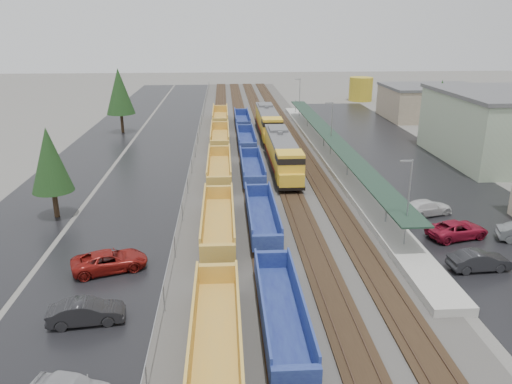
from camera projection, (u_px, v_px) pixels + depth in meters
ballast_strip at (258, 144)px, 79.07m from camera, size 20.00×160.00×0.08m
trackbed at (258, 143)px, 79.03m from camera, size 14.60×160.00×0.22m
west_parking_lot at (163, 145)px, 78.16m from camera, size 10.00×160.00×0.02m
west_road at (98, 146)px, 77.55m from camera, size 9.00×160.00×0.02m
east_commuter_lot at (396, 158)px, 70.79m from camera, size 16.00×100.00×0.02m
station_platform at (330, 154)px, 69.98m from camera, size 3.00×80.00×8.00m
chainlink_fence at (197, 137)px, 76.51m from camera, size 0.08×160.04×2.02m
distant_hills at (334, 65)px, 224.15m from camera, size 301.00×140.00×25.20m
tree_west_near at (50, 160)px, 47.53m from camera, size 3.96×3.96×9.00m
tree_west_far at (119, 91)px, 84.83m from camera, size 4.84×4.84×11.00m
tree_east at (440, 103)px, 76.81m from camera, size 4.40×4.40×10.00m
locomotive_lead at (282, 154)px, 63.22m from camera, size 3.07×20.26×4.59m
locomotive_trail at (268, 123)px, 83.05m from camera, size 3.07×20.26×4.59m
well_string_yellow at (219, 191)px, 52.99m from camera, size 2.81×102.88×2.49m
well_string_blue at (256, 189)px, 53.83m from camera, size 2.58×94.45×2.29m
storage_tank at (361, 89)px, 121.67m from camera, size 5.65×5.65×5.65m
parked_car_west_b at (86, 312)px, 31.69m from camera, size 2.24×4.94×1.57m
parked_car_west_c at (110, 261)px, 38.48m from camera, size 4.31×6.26×1.59m
parked_car_east_a at (479, 261)px, 38.54m from camera, size 1.98×4.83×1.56m
parked_car_east_b at (457, 230)px, 44.34m from camera, size 3.85×6.02×1.55m
parked_car_east_c at (427, 208)px, 49.61m from camera, size 3.63×5.72×1.54m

